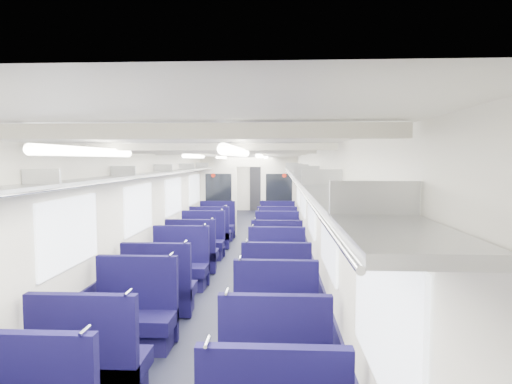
% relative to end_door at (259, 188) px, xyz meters
% --- Properties ---
extents(floor, '(2.80, 18.00, 0.01)m').
position_rel_end_door_xyz_m(floor, '(0.00, -8.94, -1.00)').
color(floor, black).
rests_on(floor, ground).
extents(ceiling, '(2.80, 18.00, 0.01)m').
position_rel_end_door_xyz_m(ceiling, '(0.00, -8.94, 1.35)').
color(ceiling, white).
rests_on(ceiling, wall_left).
extents(wall_left, '(0.02, 18.00, 2.35)m').
position_rel_end_door_xyz_m(wall_left, '(-1.40, -8.94, 0.18)').
color(wall_left, beige).
rests_on(wall_left, floor).
extents(dado_left, '(0.03, 17.90, 0.70)m').
position_rel_end_door_xyz_m(dado_left, '(-1.39, -8.94, -0.65)').
color(dado_left, '#120F33').
rests_on(dado_left, floor).
extents(wall_right, '(0.02, 18.00, 2.35)m').
position_rel_end_door_xyz_m(wall_right, '(1.40, -8.94, 0.18)').
color(wall_right, beige).
rests_on(wall_right, floor).
extents(dado_right, '(0.03, 17.90, 0.70)m').
position_rel_end_door_xyz_m(dado_right, '(1.39, -8.94, -0.65)').
color(dado_right, '#120F33').
rests_on(dado_right, floor).
extents(wall_far, '(2.80, 0.02, 2.35)m').
position_rel_end_door_xyz_m(wall_far, '(0.00, 0.06, 0.18)').
color(wall_far, beige).
rests_on(wall_far, floor).
extents(luggage_rack_left, '(0.36, 17.40, 0.18)m').
position_rel_end_door_xyz_m(luggage_rack_left, '(-1.21, -8.94, 0.97)').
color(luggage_rack_left, '#B2B5BA').
rests_on(luggage_rack_left, wall_left).
extents(luggage_rack_right, '(0.36, 17.40, 0.18)m').
position_rel_end_door_xyz_m(luggage_rack_right, '(1.21, -8.94, 0.97)').
color(luggage_rack_right, '#B2B5BA').
rests_on(luggage_rack_right, wall_right).
extents(windows, '(2.78, 15.60, 0.75)m').
position_rel_end_door_xyz_m(windows, '(0.00, -9.40, 0.42)').
color(windows, white).
rests_on(windows, wall_left).
extents(ceiling_fittings, '(2.70, 16.06, 0.11)m').
position_rel_end_door_xyz_m(ceiling_fittings, '(0.00, -9.20, 1.29)').
color(ceiling_fittings, silver).
rests_on(ceiling_fittings, ceiling).
extents(end_door, '(0.75, 0.06, 2.00)m').
position_rel_end_door_xyz_m(end_door, '(0.00, 0.00, 0.00)').
color(end_door, black).
rests_on(end_door, floor).
extents(bulkhead, '(2.80, 0.10, 2.35)m').
position_rel_end_door_xyz_m(bulkhead, '(-0.00, -6.20, 0.23)').
color(bulkhead, silver).
rests_on(bulkhead, floor).
extents(seat_4, '(0.97, 0.54, 1.09)m').
position_rel_end_door_xyz_m(seat_4, '(-0.83, -14.95, -0.67)').
color(seat_4, '#100C3D').
rests_on(seat_4, floor).
extents(seat_5, '(0.97, 0.54, 1.09)m').
position_rel_end_door_xyz_m(seat_5, '(0.83, -14.89, -0.67)').
color(seat_5, '#100C3D').
rests_on(seat_5, floor).
extents(seat_6, '(0.97, 0.54, 1.09)m').
position_rel_end_door_xyz_m(seat_6, '(-0.83, -13.75, -0.67)').
color(seat_6, '#100C3D').
rests_on(seat_6, floor).
extents(seat_7, '(0.97, 0.54, 1.09)m').
position_rel_end_door_xyz_m(seat_7, '(0.83, -13.89, -0.67)').
color(seat_7, '#100C3D').
rests_on(seat_7, floor).
extents(seat_8, '(0.97, 0.54, 1.09)m').
position_rel_end_door_xyz_m(seat_8, '(-0.83, -12.69, -0.67)').
color(seat_8, '#100C3D').
rests_on(seat_8, floor).
extents(seat_9, '(0.97, 0.54, 1.09)m').
position_rel_end_door_xyz_m(seat_9, '(0.83, -12.57, -0.67)').
color(seat_9, '#100C3D').
rests_on(seat_9, floor).
extents(seat_10, '(0.97, 0.54, 1.09)m').
position_rel_end_door_xyz_m(seat_10, '(-0.83, -11.41, -0.67)').
color(seat_10, '#100C3D').
rests_on(seat_10, floor).
extents(seat_11, '(0.97, 0.54, 1.09)m').
position_rel_end_door_xyz_m(seat_11, '(0.83, -11.45, -0.67)').
color(seat_11, '#100C3D').
rests_on(seat_11, floor).
extents(seat_12, '(0.97, 0.54, 1.09)m').
position_rel_end_door_xyz_m(seat_12, '(-0.83, -10.36, -0.67)').
color(seat_12, '#100C3D').
rests_on(seat_12, floor).
extents(seat_13, '(0.97, 0.54, 1.09)m').
position_rel_end_door_xyz_m(seat_13, '(0.83, -10.37, -0.67)').
color(seat_13, '#100C3D').
rests_on(seat_13, floor).
extents(seat_14, '(0.97, 0.54, 1.09)m').
position_rel_end_door_xyz_m(seat_14, '(-0.83, -9.19, -0.67)').
color(seat_14, '#100C3D').
rests_on(seat_14, floor).
extents(seat_15, '(0.97, 0.54, 1.09)m').
position_rel_end_door_xyz_m(seat_15, '(0.83, -9.18, -0.67)').
color(seat_15, '#100C3D').
rests_on(seat_15, floor).
extents(seat_16, '(0.97, 0.54, 1.09)m').
position_rel_end_door_xyz_m(seat_16, '(-0.83, -8.09, -0.67)').
color(seat_16, '#100C3D').
rests_on(seat_16, floor).
extents(seat_17, '(0.97, 0.54, 1.09)m').
position_rel_end_door_xyz_m(seat_17, '(0.83, -7.98, -0.67)').
color(seat_17, '#100C3D').
rests_on(seat_17, floor).
extents(seat_18, '(0.97, 0.54, 1.09)m').
position_rel_end_door_xyz_m(seat_18, '(-0.83, -6.91, -0.67)').
color(seat_18, '#100C3D').
rests_on(seat_18, floor).
extents(seat_19, '(0.97, 0.54, 1.09)m').
position_rel_end_door_xyz_m(seat_19, '(0.83, -6.80, -0.67)').
color(seat_19, '#100C3D').
rests_on(seat_19, floor).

